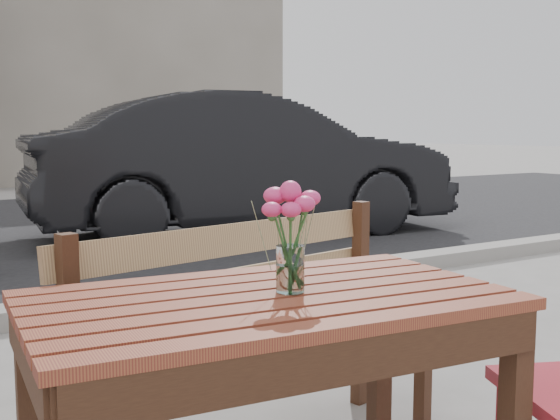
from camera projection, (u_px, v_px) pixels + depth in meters
name	position (u px, v px, depth m)	size (l,w,h in m)	color
main_table	(268.00, 341.00, 1.83)	(1.30, 0.84, 0.76)	maroon
main_bench	(255.00, 310.00, 2.48)	(1.51, 0.69, 0.90)	#906C4A
main_vase	(290.00, 223.00, 1.82)	(0.16, 0.16, 0.29)	white
parked_car	(243.00, 165.00, 7.89)	(1.65, 4.74, 1.56)	black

